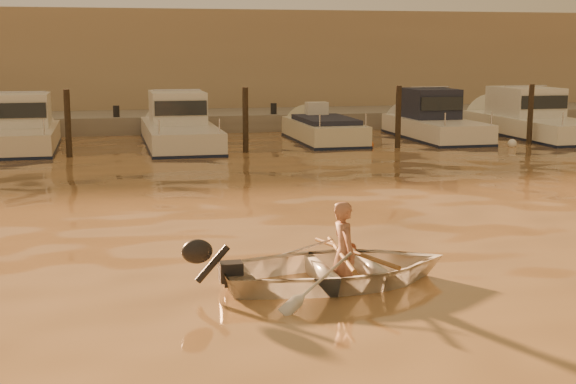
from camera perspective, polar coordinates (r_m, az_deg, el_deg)
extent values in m
plane|color=#92603A|center=(11.92, 9.57, -5.42)|extent=(160.00, 160.00, 0.00)
imported|color=silver|center=(11.02, 3.51, -5.46)|extent=(3.30, 2.43, 0.66)
imported|color=#A06850|center=(11.00, 4.02, -4.37)|extent=(0.37, 0.54, 1.44)
cylinder|color=brown|center=(11.05, 4.75, -4.31)|extent=(0.59, 2.05, 0.13)
cylinder|color=brown|center=(10.98, 3.77, -4.38)|extent=(0.33, 2.09, 0.13)
cylinder|color=#2D2319|center=(24.52, -15.37, 4.49)|extent=(0.18, 0.18, 2.20)
cylinder|color=#2D2319|center=(24.86, -3.04, 4.92)|extent=(0.18, 0.18, 2.20)
cylinder|color=#2D2319|center=(26.19, 7.84, 5.10)|extent=(0.18, 0.18, 2.20)
cylinder|color=#2D2319|center=(28.19, 16.85, 5.12)|extent=(0.18, 0.18, 2.20)
sphere|color=white|center=(24.01, -4.68, 2.79)|extent=(0.30, 0.30, 0.30)
sphere|color=#CC5718|center=(26.07, 5.79, 3.36)|extent=(0.30, 0.30, 0.30)
sphere|color=white|center=(27.32, 15.65, 3.34)|extent=(0.30, 0.30, 0.30)
cube|color=gray|center=(32.54, -5.04, 4.81)|extent=(52.00, 4.00, 1.00)
cube|color=#9E8466|center=(37.86, -6.26, 8.95)|extent=(46.00, 7.00, 4.80)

